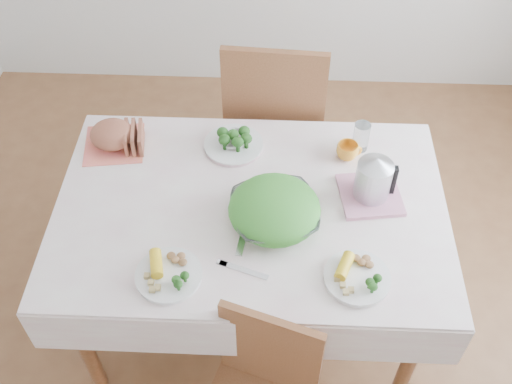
{
  "coord_description": "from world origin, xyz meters",
  "views": [
    {
      "loc": [
        0.08,
        -1.49,
        2.5
      ],
      "look_at": [
        0.02,
        0.02,
        0.82
      ],
      "focal_mm": 42.0,
      "sensor_mm": 36.0,
      "label": 1
    }
  ],
  "objects_px": {
    "yellow_mug": "(347,151)",
    "salad_bowl": "(274,214)",
    "dinner_plate_right": "(357,278)",
    "dinner_plate_left": "(169,275)",
    "electric_kettle": "(374,175)",
    "dining_table": "(251,264)",
    "chair_far": "(276,126)"
  },
  "relations": [
    {
      "from": "dining_table",
      "to": "dinner_plate_right",
      "type": "height_order",
      "value": "dinner_plate_right"
    },
    {
      "from": "dinner_plate_left",
      "to": "electric_kettle",
      "type": "relative_size",
      "value": 1.22
    },
    {
      "from": "dinner_plate_right",
      "to": "dining_table",
      "type": "bearing_deg",
      "value": 140.1
    },
    {
      "from": "dinner_plate_left",
      "to": "yellow_mug",
      "type": "xyz_separation_m",
      "value": [
        0.65,
        0.62,
        0.02
      ]
    },
    {
      "from": "salad_bowl",
      "to": "yellow_mug",
      "type": "distance_m",
      "value": 0.45
    },
    {
      "from": "chair_far",
      "to": "electric_kettle",
      "type": "distance_m",
      "value": 0.92
    },
    {
      "from": "dinner_plate_left",
      "to": "dining_table",
      "type": "bearing_deg",
      "value": 51.68
    },
    {
      "from": "dining_table",
      "to": "dinner_plate_left",
      "type": "height_order",
      "value": "dinner_plate_left"
    },
    {
      "from": "dinner_plate_right",
      "to": "electric_kettle",
      "type": "height_order",
      "value": "electric_kettle"
    },
    {
      "from": "yellow_mug",
      "to": "dining_table",
      "type": "bearing_deg",
      "value": -143.79
    },
    {
      "from": "yellow_mug",
      "to": "chair_far",
      "type": "bearing_deg",
      "value": 119.46
    },
    {
      "from": "dining_table",
      "to": "electric_kettle",
      "type": "bearing_deg",
      "value": 8.38
    },
    {
      "from": "chair_far",
      "to": "salad_bowl",
      "type": "height_order",
      "value": "chair_far"
    },
    {
      "from": "dinner_plate_left",
      "to": "yellow_mug",
      "type": "relative_size",
      "value": 2.56
    },
    {
      "from": "salad_bowl",
      "to": "dinner_plate_right",
      "type": "relative_size",
      "value": 1.38
    },
    {
      "from": "dinner_plate_right",
      "to": "yellow_mug",
      "type": "height_order",
      "value": "yellow_mug"
    },
    {
      "from": "dining_table",
      "to": "chair_far",
      "type": "xyz_separation_m",
      "value": [
        0.09,
        0.8,
        0.09
      ]
    },
    {
      "from": "chair_far",
      "to": "electric_kettle",
      "type": "bearing_deg",
      "value": 120.85
    },
    {
      "from": "chair_far",
      "to": "electric_kettle",
      "type": "xyz_separation_m",
      "value": [
        0.37,
        -0.73,
        0.42
      ]
    },
    {
      "from": "chair_far",
      "to": "dinner_plate_right",
      "type": "bearing_deg",
      "value": 108.66
    },
    {
      "from": "chair_far",
      "to": "salad_bowl",
      "type": "bearing_deg",
      "value": 94.13
    },
    {
      "from": "dining_table",
      "to": "electric_kettle",
      "type": "xyz_separation_m",
      "value": [
        0.46,
        0.07,
        0.51
      ]
    },
    {
      "from": "dinner_plate_right",
      "to": "salad_bowl",
      "type": "bearing_deg",
      "value": 139.13
    },
    {
      "from": "dinner_plate_left",
      "to": "chair_far",
      "type": "bearing_deg",
      "value": 72.6
    },
    {
      "from": "yellow_mug",
      "to": "salad_bowl",
      "type": "bearing_deg",
      "value": -129.88
    },
    {
      "from": "chair_far",
      "to": "yellow_mug",
      "type": "relative_size",
      "value": 11.68
    },
    {
      "from": "dinner_plate_left",
      "to": "salad_bowl",
      "type": "bearing_deg",
      "value": 36.91
    },
    {
      "from": "dinner_plate_left",
      "to": "dinner_plate_right",
      "type": "distance_m",
      "value": 0.65
    },
    {
      "from": "dinner_plate_right",
      "to": "electric_kettle",
      "type": "relative_size",
      "value": 1.21
    },
    {
      "from": "dinner_plate_right",
      "to": "chair_far",
      "type": "bearing_deg",
      "value": 104.67
    },
    {
      "from": "dinner_plate_right",
      "to": "electric_kettle",
      "type": "xyz_separation_m",
      "value": [
        0.08,
        0.39,
        0.11
      ]
    },
    {
      "from": "dinner_plate_right",
      "to": "dinner_plate_left",
      "type": "bearing_deg",
      "value": -178.47
    }
  ]
}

